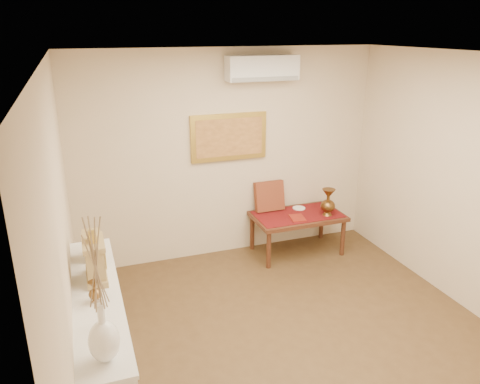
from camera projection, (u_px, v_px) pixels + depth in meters
name	position (u px, v px, depth m)	size (l,w,h in m)	color
floor	(303.00, 348.00, 4.50)	(4.50, 4.50, 0.00)	brown
ceiling	(319.00, 57.00, 3.60)	(4.50, 4.50, 0.00)	white
wall_back	(228.00, 156.00, 6.05)	(4.00, 0.02, 2.70)	beige
wall_left	(66.00, 255.00, 3.42)	(0.02, 4.50, 2.70)	beige
white_vase	(98.00, 289.00, 2.72)	(0.19, 0.19, 1.00)	white
candlestick	(99.00, 315.00, 3.17)	(0.09, 0.09, 0.20)	silver
brass_urn_small	(95.00, 289.00, 3.47)	(0.10, 0.10, 0.22)	brown
table_cloth	(298.00, 214.00, 6.26)	(1.14, 0.59, 0.01)	maroon
brass_urn_tall	(328.00, 199.00, 6.15)	(0.20, 0.20, 0.44)	brown
plate	(299.00, 208.00, 6.44)	(0.17, 0.17, 0.01)	white
menu	(297.00, 218.00, 6.11)	(0.18, 0.25, 0.01)	maroon
cushion	(269.00, 196.00, 6.33)	(0.40, 0.10, 0.40)	#5A1214
display_ledge	(102.00, 347.00, 3.76)	(0.37, 2.02, 0.98)	white
mantel_clock	(95.00, 260.00, 3.76)	(0.17, 0.36, 0.41)	tan
wooden_chest	(93.00, 245.00, 4.13)	(0.16, 0.21, 0.24)	tan
low_table	(298.00, 219.00, 6.28)	(1.20, 0.70, 0.55)	#4D2717
painting	(229.00, 137.00, 5.94)	(1.00, 0.06, 0.60)	gold
ac_unit	(262.00, 68.00, 5.69)	(0.90, 0.25, 0.30)	silver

